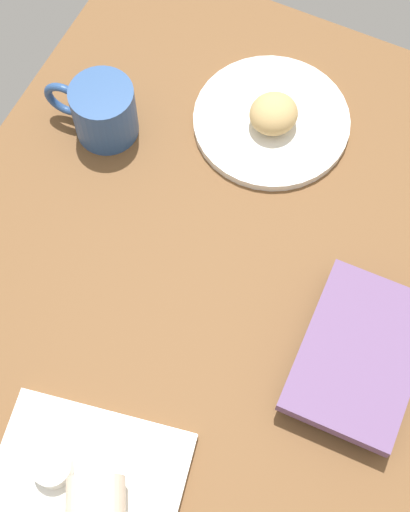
{
  "coord_description": "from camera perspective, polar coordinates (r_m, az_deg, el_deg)",
  "views": [
    {
      "loc": [
        -31.31,
        -11.19,
        100.06
      ],
      "look_at": [
        7.09,
        7.07,
        7.0
      ],
      "focal_mm": 53.12,
      "sensor_mm": 36.0,
      "label": 1
    }
  ],
  "objects": [
    {
      "name": "square_plate",
      "position": [
        0.97,
        -9.39,
        -18.01
      ],
      "size": [
        27.2,
        27.2,
        1.6
      ],
      "primitive_type": "cube",
      "rotation": [
        0.0,
        0.0,
        0.19
      ],
      "color": "white",
      "rests_on": "dining_table"
    },
    {
      "name": "round_plate",
      "position": [
        1.16,
        5.02,
        10.1
      ],
      "size": [
        23.65,
        23.65,
        1.4
      ],
      "primitive_type": "cylinder",
      "color": "white",
      "rests_on": "dining_table"
    },
    {
      "name": "sauce_cup",
      "position": [
        0.96,
        -11.42,
        -15.33
      ],
      "size": [
        4.85,
        4.85,
        2.62
      ],
      "color": "silver",
      "rests_on": "square_plate"
    },
    {
      "name": "coffee_mug",
      "position": [
        1.13,
        -7.77,
        10.81
      ],
      "size": [
        9.4,
        14.27,
        9.15
      ],
      "color": "#2D518C",
      "rests_on": "dining_table"
    },
    {
      "name": "book_stack",
      "position": [
        1.0,
        11.48,
        -7.29
      ],
      "size": [
        21.91,
        15.2,
        4.45
      ],
      "color": "#33477F",
      "rests_on": "dining_table"
    },
    {
      "name": "dining_table",
      "position": [
        1.04,
        1.86,
        -5.91
      ],
      "size": [
        110.0,
        90.0,
        4.0
      ],
      "primitive_type": "cube",
      "color": "brown",
      "rests_on": "ground"
    },
    {
      "name": "scone_pastry",
      "position": [
        1.13,
        5.19,
        10.62
      ],
      "size": [
        9.71,
        9.58,
        5.01
      ],
      "primitive_type": "ellipsoid",
      "rotation": [
        0.0,
        0.0,
        5.79
      ],
      "color": "tan",
      "rests_on": "round_plate"
    }
  ]
}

